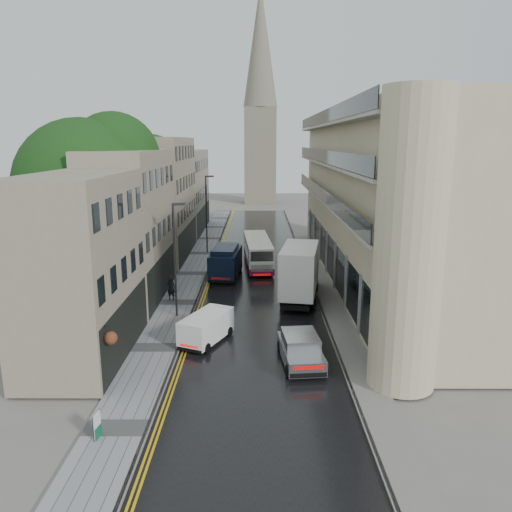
{
  "coord_description": "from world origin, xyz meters",
  "views": [
    {
      "loc": [
        0.02,
        -15.98,
        11.73
      ],
      "look_at": [
        -0.09,
        18.0,
        3.91
      ],
      "focal_mm": 35.0,
      "sensor_mm": 36.0,
      "label": 1
    }
  ],
  "objects_px": {
    "white_van": "(183,334)",
    "cream_bus": "(249,259)",
    "silver_hatchback": "(289,362)",
    "lamp_post_near": "(175,261)",
    "estate_sign": "(97,426)",
    "tree_near": "(85,209)",
    "white_lorry": "(282,278)",
    "navy_van": "(210,266)",
    "tree_far": "(134,199)",
    "lamp_post_far": "(206,215)",
    "pedestrian": "(171,288)"
  },
  "relations": [
    {
      "from": "cream_bus",
      "to": "estate_sign",
      "type": "distance_m",
      "value": 26.74
    },
    {
      "from": "cream_bus",
      "to": "white_lorry",
      "type": "xyz_separation_m",
      "value": [
        2.56,
        -9.52,
        0.81
      ]
    },
    {
      "from": "silver_hatchback",
      "to": "white_lorry",
      "type": "bearing_deg",
      "value": 83.5
    },
    {
      "from": "white_lorry",
      "to": "navy_van",
      "type": "xyz_separation_m",
      "value": [
        -5.79,
        6.31,
        -0.7
      ]
    },
    {
      "from": "silver_hatchback",
      "to": "navy_van",
      "type": "xyz_separation_m",
      "value": [
        -5.6,
        17.42,
        0.6
      ]
    },
    {
      "from": "lamp_post_near",
      "to": "estate_sign",
      "type": "distance_m",
      "value": 14.79
    },
    {
      "from": "navy_van",
      "to": "lamp_post_near",
      "type": "relative_size",
      "value": 0.73
    },
    {
      "from": "white_lorry",
      "to": "lamp_post_far",
      "type": "xyz_separation_m",
      "value": [
        -7.19,
        17.74,
        2.02
      ]
    },
    {
      "from": "cream_bus",
      "to": "pedestrian",
      "type": "xyz_separation_m",
      "value": [
        -5.68,
        -8.26,
        -0.3
      ]
    },
    {
      "from": "white_lorry",
      "to": "white_van",
      "type": "relative_size",
      "value": 2.05
    },
    {
      "from": "silver_hatchback",
      "to": "navy_van",
      "type": "distance_m",
      "value": 18.3
    },
    {
      "from": "silver_hatchback",
      "to": "lamp_post_far",
      "type": "relative_size",
      "value": 0.55
    },
    {
      "from": "pedestrian",
      "to": "cream_bus",
      "type": "bearing_deg",
      "value": -108.32
    },
    {
      "from": "white_van",
      "to": "tree_far",
      "type": "bearing_deg",
      "value": 133.62
    },
    {
      "from": "tree_near",
      "to": "tree_far",
      "type": "bearing_deg",
      "value": 88.68
    },
    {
      "from": "cream_bus",
      "to": "white_van",
      "type": "distance_m",
      "value": 17.42
    },
    {
      "from": "white_van",
      "to": "cream_bus",
      "type": "bearing_deg",
      "value": 102.19
    },
    {
      "from": "lamp_post_near",
      "to": "silver_hatchback",
      "type": "bearing_deg",
      "value": -76.24
    },
    {
      "from": "pedestrian",
      "to": "silver_hatchback",
      "type": "bearing_deg",
      "value": 139.25
    },
    {
      "from": "white_lorry",
      "to": "lamp_post_far",
      "type": "distance_m",
      "value": 19.25
    },
    {
      "from": "white_van",
      "to": "navy_van",
      "type": "height_order",
      "value": "navy_van"
    },
    {
      "from": "pedestrian",
      "to": "lamp_post_near",
      "type": "height_order",
      "value": "lamp_post_near"
    },
    {
      "from": "white_van",
      "to": "navy_van",
      "type": "xyz_separation_m",
      "value": [
        0.3,
        13.84,
        0.54
      ]
    },
    {
      "from": "silver_hatchback",
      "to": "estate_sign",
      "type": "height_order",
      "value": "silver_hatchback"
    },
    {
      "from": "silver_hatchback",
      "to": "pedestrian",
      "type": "height_order",
      "value": "pedestrian"
    },
    {
      "from": "tree_near",
      "to": "pedestrian",
      "type": "xyz_separation_m",
      "value": [
        6.05,
        -0.24,
        -5.91
      ]
    },
    {
      "from": "tree_near",
      "to": "navy_van",
      "type": "xyz_separation_m",
      "value": [
        8.5,
        4.82,
        -5.49
      ]
    },
    {
      "from": "tree_near",
      "to": "estate_sign",
      "type": "distance_m",
      "value": 20.12
    },
    {
      "from": "tree_far",
      "to": "white_lorry",
      "type": "bearing_deg",
      "value": -46.0
    },
    {
      "from": "white_van",
      "to": "estate_sign",
      "type": "height_order",
      "value": "white_van"
    },
    {
      "from": "pedestrian",
      "to": "lamp_post_far",
      "type": "bearing_deg",
      "value": -77.48
    },
    {
      "from": "white_lorry",
      "to": "lamp_post_near",
      "type": "height_order",
      "value": "lamp_post_near"
    },
    {
      "from": "silver_hatchback",
      "to": "lamp_post_near",
      "type": "relative_size",
      "value": 0.58
    },
    {
      "from": "lamp_post_near",
      "to": "estate_sign",
      "type": "height_order",
      "value": "lamp_post_near"
    },
    {
      "from": "navy_van",
      "to": "lamp_post_far",
      "type": "bearing_deg",
      "value": 102.09
    },
    {
      "from": "white_van",
      "to": "lamp_post_far",
      "type": "height_order",
      "value": "lamp_post_far"
    },
    {
      "from": "silver_hatchback",
      "to": "estate_sign",
      "type": "relative_size",
      "value": 4.29
    },
    {
      "from": "navy_van",
      "to": "estate_sign",
      "type": "distance_m",
      "value": 23.06
    },
    {
      "from": "tree_near",
      "to": "lamp_post_far",
      "type": "relative_size",
      "value": 1.71
    },
    {
      "from": "tree_near",
      "to": "navy_van",
      "type": "bearing_deg",
      "value": 29.55
    },
    {
      "from": "tree_far",
      "to": "silver_hatchback",
      "type": "xyz_separation_m",
      "value": [
        13.8,
        -25.6,
        -5.37
      ]
    },
    {
      "from": "tree_near",
      "to": "white_lorry",
      "type": "bearing_deg",
      "value": -5.95
    },
    {
      "from": "tree_near",
      "to": "lamp_post_near",
      "type": "xyz_separation_m",
      "value": [
        7.0,
        -3.72,
        -2.99
      ]
    },
    {
      "from": "tree_far",
      "to": "lamp_post_near",
      "type": "relative_size",
      "value": 1.63
    },
    {
      "from": "cream_bus",
      "to": "navy_van",
      "type": "distance_m",
      "value": 4.55
    },
    {
      "from": "lamp_post_far",
      "to": "cream_bus",
      "type": "bearing_deg",
      "value": -82.44
    },
    {
      "from": "tree_far",
      "to": "cream_bus",
      "type": "height_order",
      "value": "tree_far"
    },
    {
      "from": "tree_near",
      "to": "white_lorry",
      "type": "distance_m",
      "value": 15.15
    },
    {
      "from": "estate_sign",
      "to": "pedestrian",
      "type": "bearing_deg",
      "value": 98.21
    },
    {
      "from": "estate_sign",
      "to": "tree_near",
      "type": "bearing_deg",
      "value": 116.67
    }
  ]
}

